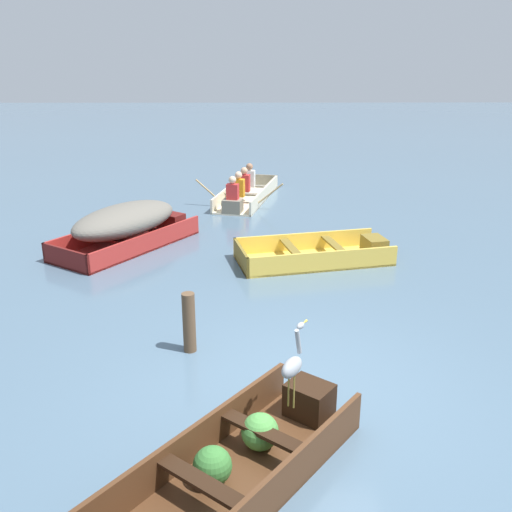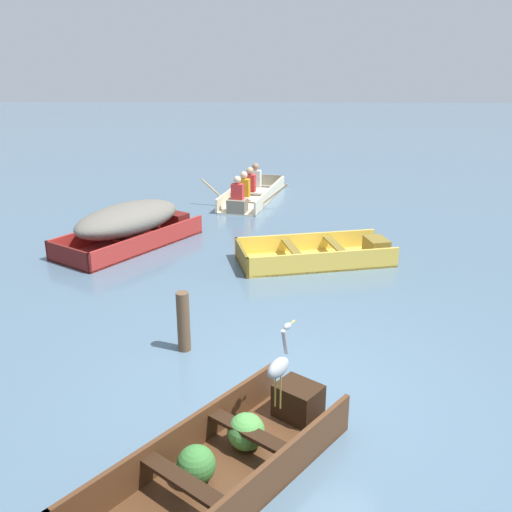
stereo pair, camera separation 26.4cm
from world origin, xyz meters
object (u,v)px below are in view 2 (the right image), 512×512
object	(u,v)px
mooring_post	(183,322)
skiff_yellow_mid_moored	(322,255)
dinghy_dark_varnish_foreground	(228,458)
rowboat_cream_with_crew	(250,193)
skiff_red_near_moored	(129,222)
heron_on_dinghy	(279,365)

from	to	relation	value
mooring_post	skiff_yellow_mid_moored	bearing A→B (deg)	58.46
skiff_yellow_mid_moored	mooring_post	size ratio (longest dim) A/B	3.68
dinghy_dark_varnish_foreground	rowboat_cream_with_crew	bearing A→B (deg)	90.57
skiff_red_near_moored	rowboat_cream_with_crew	xyz separation A→B (m)	(2.30, 3.58, -0.25)
rowboat_cream_with_crew	mooring_post	xyz separation A→B (m)	(-0.62, -7.83, 0.17)
skiff_red_near_moored	mooring_post	size ratio (longest dim) A/B	3.94
rowboat_cream_with_crew	heron_on_dinghy	distance (m)	9.71
rowboat_cream_with_crew	mooring_post	bearing A→B (deg)	-94.54
dinghy_dark_varnish_foreground	rowboat_cream_with_crew	xyz separation A→B (m)	(-0.10, 10.13, 0.07)
skiff_yellow_mid_moored	rowboat_cream_with_crew	world-z (taller)	rowboat_cream_with_crew
mooring_post	skiff_red_near_moored	bearing A→B (deg)	111.54
heron_on_dinghy	rowboat_cream_with_crew	bearing A→B (deg)	93.37
heron_on_dinghy	skiff_yellow_mid_moored	bearing A→B (deg)	80.34
rowboat_cream_with_crew	skiff_yellow_mid_moored	bearing A→B (deg)	-71.75
skiff_yellow_mid_moored	heron_on_dinghy	bearing A→B (deg)	-99.66
rowboat_cream_with_crew	heron_on_dinghy	world-z (taller)	heron_on_dinghy
heron_on_dinghy	mooring_post	size ratio (longest dim) A/B	1.04
dinghy_dark_varnish_foreground	skiff_red_near_moored	distance (m)	6.99
dinghy_dark_varnish_foreground	heron_on_dinghy	bearing A→B (deg)	44.16
skiff_red_near_moored	rowboat_cream_with_crew	bearing A→B (deg)	57.28
skiff_yellow_mid_moored	skiff_red_near_moored	bearing A→B (deg)	167.18
skiff_red_near_moored	rowboat_cream_with_crew	world-z (taller)	rowboat_cream_with_crew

